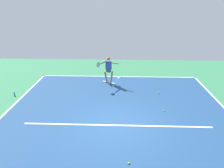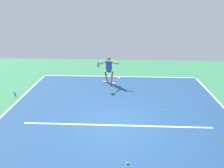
{
  "view_description": "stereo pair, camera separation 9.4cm",
  "coord_description": "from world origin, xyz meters",
  "px_view_note": "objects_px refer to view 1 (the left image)",
  "views": [
    {
      "loc": [
        -0.09,
        7.79,
        4.89
      ],
      "look_at": [
        0.31,
        -2.44,
        0.9
      ],
      "focal_mm": 34.08,
      "sensor_mm": 36.0,
      "label": 1
    },
    {
      "loc": [
        -0.18,
        7.79,
        4.89
      ],
      "look_at": [
        0.31,
        -2.44,
        0.9
      ],
      "focal_mm": 34.08,
      "sensor_mm": 36.0,
      "label": 2
    }
  ],
  "objects_px": {
    "tennis_ball_far_corner": "(164,110)",
    "tennis_player": "(108,69)",
    "water_bottle": "(14,94)",
    "tennis_ball_by_baseline": "(129,163)",
    "tennis_ball_near_service_line": "(159,93)"
  },
  "relations": [
    {
      "from": "tennis_ball_by_baseline",
      "to": "tennis_ball_far_corner",
      "type": "relative_size",
      "value": 1.0
    },
    {
      "from": "tennis_ball_far_corner",
      "to": "water_bottle",
      "type": "xyz_separation_m",
      "value": [
        7.92,
        -1.44,
        0.08
      ]
    },
    {
      "from": "water_bottle",
      "to": "tennis_ball_by_baseline",
      "type": "bearing_deg",
      "value": 140.56
    },
    {
      "from": "tennis_player",
      "to": "tennis_ball_by_baseline",
      "type": "xyz_separation_m",
      "value": [
        -1.04,
        7.18,
        -0.96
      ]
    },
    {
      "from": "tennis_ball_by_baseline",
      "to": "tennis_ball_near_service_line",
      "type": "bearing_deg",
      "value": -108.41
    },
    {
      "from": "water_bottle",
      "to": "tennis_player",
      "type": "bearing_deg",
      "value": -157.27
    },
    {
      "from": "tennis_ball_far_corner",
      "to": "tennis_player",
      "type": "bearing_deg",
      "value": -51.61
    },
    {
      "from": "tennis_ball_by_baseline",
      "to": "tennis_ball_near_service_line",
      "type": "distance_m",
      "value": 6.02
    },
    {
      "from": "tennis_ball_by_baseline",
      "to": "water_bottle",
      "type": "xyz_separation_m",
      "value": [
        6.14,
        -5.05,
        0.08
      ]
    },
    {
      "from": "tennis_player",
      "to": "tennis_ball_far_corner",
      "type": "distance_m",
      "value": 4.66
    },
    {
      "from": "tennis_player",
      "to": "water_bottle",
      "type": "xyz_separation_m",
      "value": [
        5.09,
        2.13,
        -0.88
      ]
    },
    {
      "from": "tennis_ball_by_baseline",
      "to": "tennis_ball_near_service_line",
      "type": "xyz_separation_m",
      "value": [
        -1.9,
        -5.72,
        0.0
      ]
    },
    {
      "from": "tennis_player",
      "to": "tennis_ball_far_corner",
      "type": "height_order",
      "value": "tennis_player"
    },
    {
      "from": "tennis_ball_far_corner",
      "to": "tennis_ball_near_service_line",
      "type": "bearing_deg",
      "value": -93.19
    },
    {
      "from": "tennis_ball_near_service_line",
      "to": "tennis_ball_by_baseline",
      "type": "bearing_deg",
      "value": 71.59
    }
  ]
}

